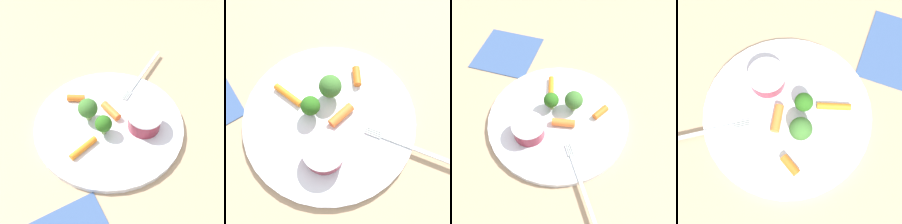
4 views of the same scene
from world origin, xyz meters
TOP-DOWN VIEW (x-y plane):
  - ground_plane at (0.00, 0.00)m, footprint 2.40×2.40m
  - plate at (0.00, 0.00)m, footprint 0.29×0.29m
  - sauce_cup at (0.06, -0.04)m, footprint 0.07×0.07m
  - broccoli_floret_0 at (-0.02, -0.02)m, footprint 0.03×0.03m
  - broccoli_floret_1 at (-0.03, 0.02)m, footprint 0.04×0.04m
  - carrot_stick_0 at (-0.07, -0.05)m, footprint 0.06×0.03m
  - carrot_stick_1 at (0.01, 0.02)m, footprint 0.03×0.05m
  - carrot_stick_2 at (-0.04, 0.08)m, footprint 0.04×0.03m
  - fork at (0.12, 0.10)m, footprint 0.15×0.13m

SIDE VIEW (x-z plane):
  - ground_plane at x=0.00m, z-range 0.00..0.00m
  - plate at x=0.00m, z-range 0.00..0.01m
  - fork at x=0.12m, z-range 0.01..0.01m
  - carrot_stick_0 at x=-0.07m, z-range 0.01..0.02m
  - carrot_stick_2 at x=-0.04m, z-range 0.01..0.03m
  - carrot_stick_1 at x=0.01m, z-range 0.01..0.03m
  - sauce_cup at x=0.06m, z-range 0.01..0.05m
  - broccoli_floret_0 at x=-0.02m, z-range 0.02..0.06m
  - broccoli_floret_1 at x=-0.03m, z-range 0.02..0.07m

